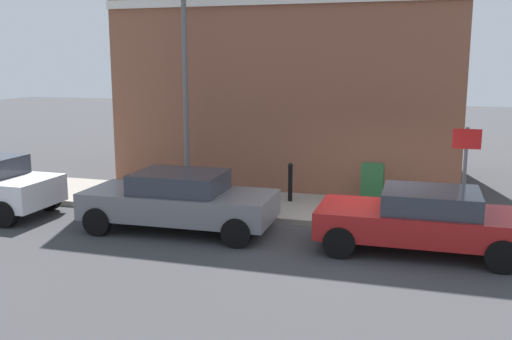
{
  "coord_description": "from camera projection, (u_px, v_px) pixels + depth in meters",
  "views": [
    {
      "loc": [
        -12.58,
        -1.19,
        3.89
      ],
      "look_at": [
        0.93,
        2.93,
        1.2
      ],
      "focal_mm": 40.72,
      "sensor_mm": 36.0,
      "label": 1
    }
  ],
  "objects": [
    {
      "name": "ground",
      "position": [
        370.0,
        238.0,
        12.89
      ],
      "size": [
        80.0,
        80.0,
        0.0
      ],
      "primitive_type": "plane",
      "color": "#38383A"
    },
    {
      "name": "utility_cabinet",
      "position": [
        372.0,
        188.0,
        14.79
      ],
      "size": [
        0.46,
        0.61,
        1.15
      ],
      "color": "#1E4C28",
      "rests_on": "sidewalk"
    },
    {
      "name": "car_red",
      "position": [
        422.0,
        219.0,
        11.84
      ],
      "size": [
        1.98,
        4.14,
        1.31
      ],
      "rotation": [
        0.0,
        0.0,
        1.58
      ],
      "color": "maroon",
      "rests_on": "ground"
    },
    {
      "name": "street_sign",
      "position": [
        465.0,
        163.0,
        12.7
      ],
      "size": [
        0.08,
        0.6,
        2.3
      ],
      "color": "#59595B",
      "rests_on": "sidewalk"
    },
    {
      "name": "corner_building",
      "position": [
        301.0,
        31.0,
        19.05
      ],
      "size": [
        6.84,
        10.22,
        9.65
      ],
      "color": "brown",
      "rests_on": "ground"
    },
    {
      "name": "lamppost",
      "position": [
        185.0,
        82.0,
        15.88
      ],
      "size": [
        0.2,
        0.44,
        5.72
      ],
      "color": "#59595B",
      "rests_on": "sidewalk"
    },
    {
      "name": "car_grey",
      "position": [
        179.0,
        200.0,
        13.31
      ],
      "size": [
        2.01,
        4.42,
        1.38
      ],
      "rotation": [
        0.0,
        0.0,
        1.6
      ],
      "color": "slate",
      "rests_on": "ground"
    },
    {
      "name": "bollard_near_cabinet",
      "position": [
        290.0,
        181.0,
        15.51
      ],
      "size": [
        0.14,
        0.14,
        1.04
      ],
      "color": "black",
      "rests_on": "sidewalk"
    },
    {
      "name": "sidewalk",
      "position": [
        161.0,
        198.0,
        16.3
      ],
      "size": [
        2.77,
        30.0,
        0.15
      ],
      "primitive_type": "cube",
      "color": "gray",
      "rests_on": "ground"
    }
  ]
}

